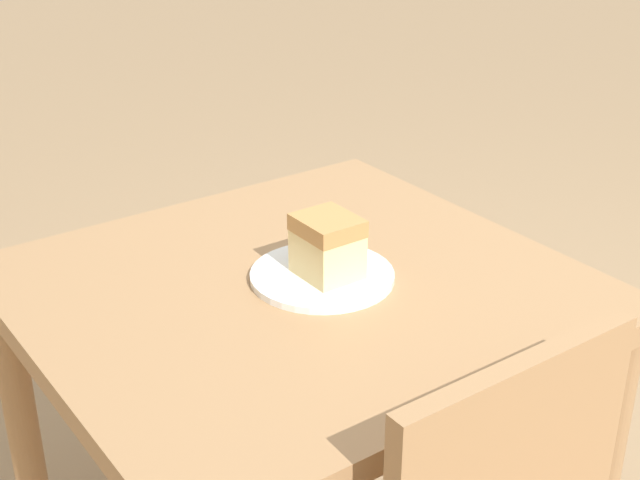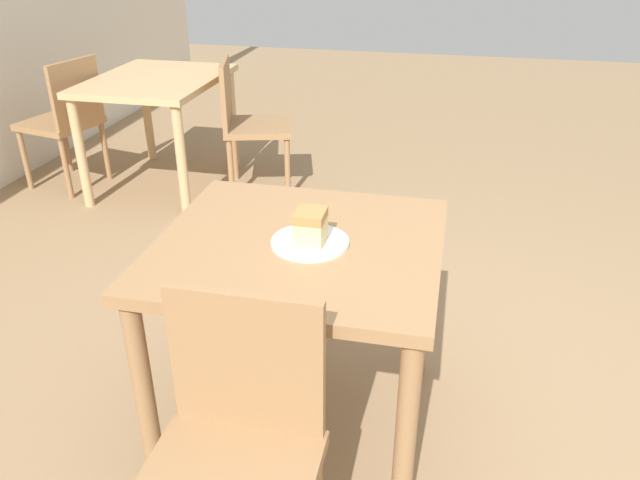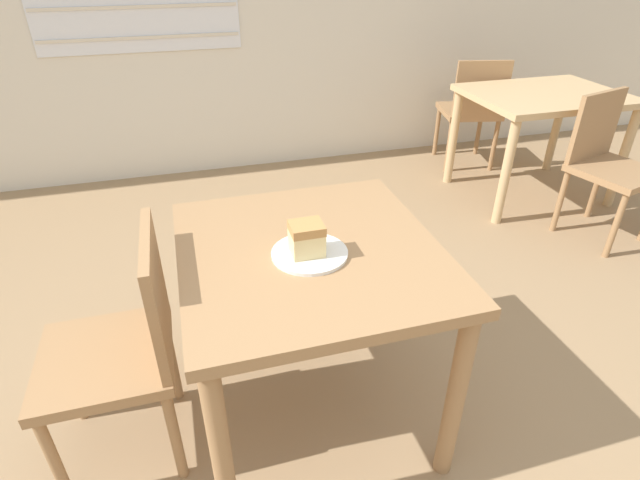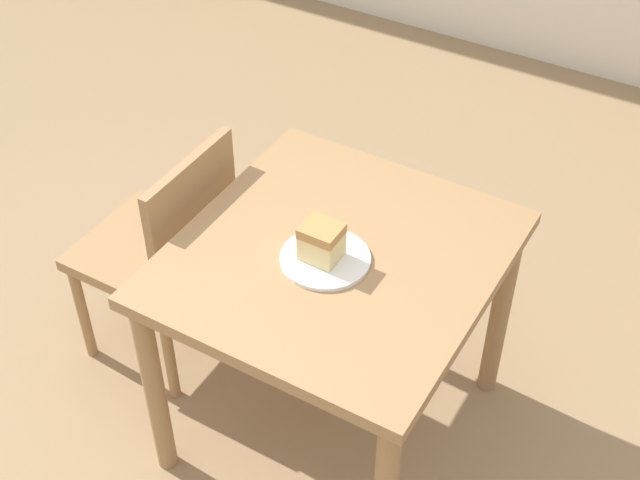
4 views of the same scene
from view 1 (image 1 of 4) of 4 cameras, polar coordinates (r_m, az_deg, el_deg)
dining_table_near at (r=1.54m, az=-1.30°, el=-6.50°), size 0.83×0.88×0.74m
plate at (r=1.49m, az=0.14°, el=-2.30°), size 0.24×0.24×0.01m
cake_slice at (r=1.46m, az=0.48°, el=-0.39°), size 0.10×0.09×0.10m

